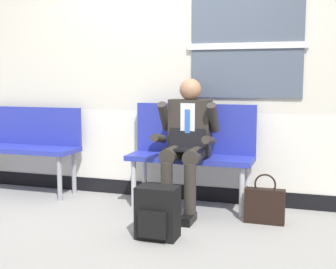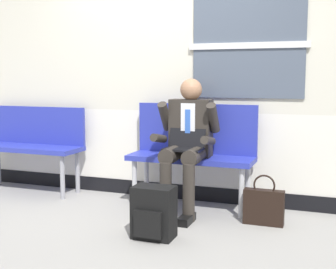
{
  "view_description": "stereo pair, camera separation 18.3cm",
  "coord_description": "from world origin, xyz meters",
  "px_view_note": "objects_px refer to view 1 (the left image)",
  "views": [
    {
      "loc": [
        1.48,
        -3.96,
        1.29
      ],
      "look_at": [
        0.16,
        0.1,
        0.75
      ],
      "focal_mm": 49.1,
      "sensor_mm": 36.0,
      "label": 1
    },
    {
      "loc": [
        1.65,
        -3.9,
        1.29
      ],
      "look_at": [
        0.16,
        0.1,
        0.75
      ],
      "focal_mm": 49.1,
      "sensor_mm": 36.0,
      "label": 2
    }
  ],
  "objects_px": {
    "bench_empty": "(26,141)",
    "handbag": "(265,205)",
    "bench_with_person": "(192,147)",
    "backpack": "(157,213)",
    "person_seated": "(187,141)"
  },
  "relations": [
    {
      "from": "person_seated",
      "to": "bench_empty",
      "type": "bearing_deg",
      "value": 173.98
    },
    {
      "from": "bench_empty",
      "to": "backpack",
      "type": "xyz_separation_m",
      "value": [
        1.89,
        -0.98,
        -0.36
      ]
    },
    {
      "from": "bench_empty",
      "to": "handbag",
      "type": "bearing_deg",
      "value": -7.16
    },
    {
      "from": "bench_with_person",
      "to": "bench_empty",
      "type": "xyz_separation_m",
      "value": [
        -1.92,
        -0.01,
        -0.03
      ]
    },
    {
      "from": "backpack",
      "to": "handbag",
      "type": "distance_m",
      "value": 1.01
    },
    {
      "from": "bench_empty",
      "to": "handbag",
      "type": "relative_size",
      "value": 2.8
    },
    {
      "from": "bench_with_person",
      "to": "backpack",
      "type": "height_order",
      "value": "bench_with_person"
    },
    {
      "from": "bench_empty",
      "to": "backpack",
      "type": "distance_m",
      "value": 2.16
    },
    {
      "from": "person_seated",
      "to": "handbag",
      "type": "xyz_separation_m",
      "value": [
        0.75,
        -0.13,
        -0.52
      ]
    },
    {
      "from": "backpack",
      "to": "handbag",
      "type": "relative_size",
      "value": 0.95
    },
    {
      "from": "bench_with_person",
      "to": "person_seated",
      "type": "distance_m",
      "value": 0.23
    },
    {
      "from": "bench_empty",
      "to": "handbag",
      "type": "height_order",
      "value": "bench_empty"
    },
    {
      "from": "handbag",
      "to": "bench_empty",
      "type": "bearing_deg",
      "value": 172.84
    },
    {
      "from": "person_seated",
      "to": "backpack",
      "type": "xyz_separation_m",
      "value": [
        -0.02,
        -0.78,
        -0.48
      ]
    },
    {
      "from": "person_seated",
      "to": "handbag",
      "type": "height_order",
      "value": "person_seated"
    }
  ]
}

